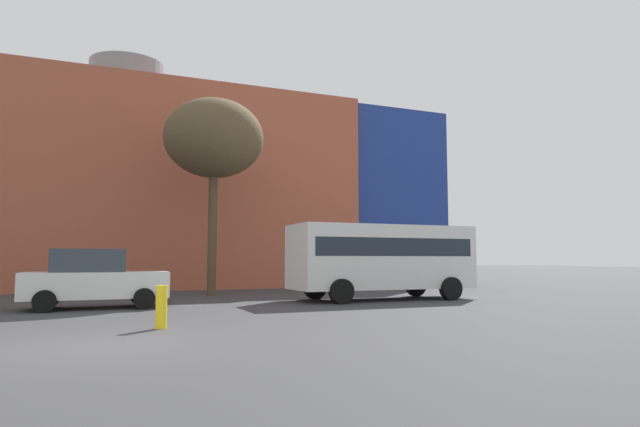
{
  "coord_description": "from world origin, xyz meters",
  "views": [
    {
      "loc": [
        -0.02,
        -10.11,
        1.48
      ],
      "look_at": [
        7.67,
        8.36,
        3.19
      ],
      "focal_mm": 30.17,
      "sensor_mm": 36.0,
      "label": 1
    }
  ],
  "objects_px": {
    "bare_tree_0": "(214,139)",
    "parked_car_2": "(94,279)",
    "white_bus": "(382,256)",
    "bollard_yellow_1": "(161,307)"
  },
  "relations": [
    {
      "from": "parked_car_2",
      "to": "bollard_yellow_1",
      "type": "distance_m",
      "value": 5.92
    },
    {
      "from": "bare_tree_0",
      "to": "white_bus",
      "type": "bearing_deg",
      "value": -42.17
    },
    {
      "from": "parked_car_2",
      "to": "bollard_yellow_1",
      "type": "bearing_deg",
      "value": -76.64
    },
    {
      "from": "parked_car_2",
      "to": "white_bus",
      "type": "relative_size",
      "value": 0.61
    },
    {
      "from": "white_bus",
      "to": "bollard_yellow_1",
      "type": "relative_size",
      "value": 7.36
    },
    {
      "from": "bollard_yellow_1",
      "to": "white_bus",
      "type": "bearing_deg",
      "value": 32.84
    },
    {
      "from": "white_bus",
      "to": "bollard_yellow_1",
      "type": "xyz_separation_m",
      "value": [
        -8.45,
        -5.46,
        -1.16
      ]
    },
    {
      "from": "bare_tree_0",
      "to": "parked_car_2",
      "type": "bearing_deg",
      "value": -134.53
    },
    {
      "from": "white_bus",
      "to": "bare_tree_0",
      "type": "distance_m",
      "value": 8.73
    },
    {
      "from": "parked_car_2",
      "to": "bare_tree_0",
      "type": "xyz_separation_m",
      "value": [
        4.48,
        4.55,
        5.66
      ]
    }
  ]
}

